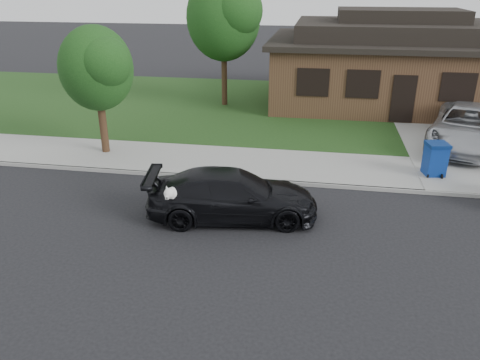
# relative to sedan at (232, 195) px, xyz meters

# --- Properties ---
(ground) EXTENTS (120.00, 120.00, 0.00)m
(ground) POSITION_rel_sedan_xyz_m (1.85, -0.98, -0.68)
(ground) COLOR black
(ground) RESTS_ON ground
(sidewalk) EXTENTS (60.00, 3.00, 0.12)m
(sidewalk) POSITION_rel_sedan_xyz_m (1.85, 4.02, -0.62)
(sidewalk) COLOR gray
(sidewalk) RESTS_ON ground
(curb) EXTENTS (60.00, 0.12, 0.12)m
(curb) POSITION_rel_sedan_xyz_m (1.85, 2.52, -0.62)
(curb) COLOR gray
(curb) RESTS_ON ground
(lawn) EXTENTS (60.00, 13.00, 0.13)m
(lawn) POSITION_rel_sedan_xyz_m (1.85, 12.02, -0.61)
(lawn) COLOR #193814
(lawn) RESTS_ON ground
(driveway) EXTENTS (4.50, 13.00, 0.14)m
(driveway) POSITION_rel_sedan_xyz_m (7.85, 9.02, -0.61)
(driveway) COLOR gray
(driveway) RESTS_ON ground
(sedan) EXTENTS (4.89, 2.58, 1.35)m
(sedan) POSITION_rel_sedan_xyz_m (0.00, 0.00, 0.00)
(sedan) COLOR black
(sedan) RESTS_ON ground
(minivan) EXTENTS (4.26, 6.13, 1.55)m
(minivan) POSITION_rel_sedan_xyz_m (7.90, 7.09, 0.24)
(minivan) COLOR #A9ACB1
(minivan) RESTS_ON driveway
(recycling_bin) EXTENTS (0.78, 0.78, 1.12)m
(recycling_bin) POSITION_rel_sedan_xyz_m (6.08, 3.87, 0.01)
(recycling_bin) COLOR navy
(recycling_bin) RESTS_ON sidewalk
(house) EXTENTS (12.60, 8.60, 4.65)m
(house) POSITION_rel_sedan_xyz_m (5.85, 14.02, 1.46)
(house) COLOR #422B1C
(house) RESTS_ON ground
(tree_0) EXTENTS (3.78, 3.60, 6.34)m
(tree_0) POSITION_rel_sedan_xyz_m (-2.48, 11.90, 3.80)
(tree_0) COLOR #332114
(tree_0) RESTS_ON ground
(tree_2) EXTENTS (2.73, 2.60, 4.59)m
(tree_2) POSITION_rel_sedan_xyz_m (-5.53, 4.13, 2.59)
(tree_2) COLOR #332114
(tree_2) RESTS_ON ground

